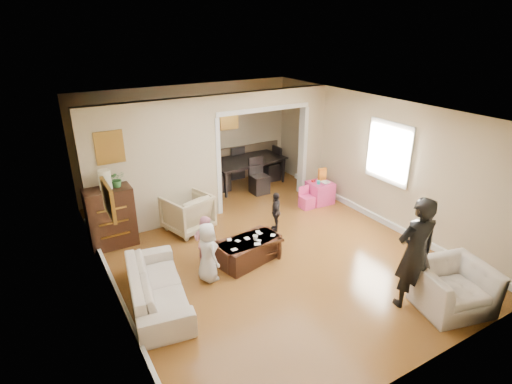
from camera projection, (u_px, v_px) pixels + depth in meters
floor at (261, 246)px, 7.75m from camera, size 7.00×7.00×0.00m
partition_left at (155, 167)px, 8.04m from camera, size 2.75×0.18×2.60m
partition_right at (311, 141)px, 9.83m from camera, size 0.55×0.18×2.60m
partition_header at (263, 99)px, 8.76m from camera, size 2.22×0.18×0.35m
window_pane at (389, 152)px, 8.11m from camera, size 0.03×0.95×1.10m
framed_art_partition at (110, 147)px, 7.36m from camera, size 0.45×0.03×0.55m
framed_art_sofa_wall at (108, 200)px, 5.31m from camera, size 0.03×0.55×0.40m
framed_art_alcove at (229, 118)px, 10.35m from camera, size 0.45×0.03×0.55m
sofa at (157, 286)px, 6.10m from camera, size 1.07×2.05×0.57m
armchair_back at (188, 212)px, 8.23m from camera, size 1.03×1.05×0.77m
armchair_front at (452, 287)px, 5.99m from camera, size 1.25×1.15×0.68m
dresser at (111, 217)px, 7.59m from camera, size 0.84×0.47×1.15m
table_lamp at (105, 180)px, 7.30m from camera, size 0.22×0.22×0.36m
potted_plant at (117, 179)px, 7.40m from camera, size 0.28×0.24×0.31m
coffee_table at (249, 250)px, 7.20m from camera, size 1.22×0.81×0.42m
coffee_cup at (255, 238)px, 7.11m from camera, size 0.12×0.12×0.09m
play_table at (320, 192)px, 9.55m from camera, size 0.55×0.55×0.50m
cereal_box at (322, 174)px, 9.53m from camera, size 0.20×0.08×0.30m
cyan_cup at (319, 182)px, 9.35m from camera, size 0.08×0.08×0.08m
toy_block at (313, 181)px, 9.48m from camera, size 0.09×0.08×0.05m
play_bowl at (326, 183)px, 9.37m from camera, size 0.21×0.21×0.05m
dining_table at (247, 172)px, 10.56m from camera, size 2.06×1.27×0.69m
adult_person at (415, 253)px, 5.84m from camera, size 0.72×0.55×1.76m
child_kneel_a at (208, 252)px, 6.57m from camera, size 0.36×0.52×1.02m
child_kneel_b at (205, 241)px, 7.02m from camera, size 0.54×0.57×0.92m
child_toddler at (276, 211)px, 8.21m from camera, size 0.45×0.51×0.83m
craft_papers at (251, 239)px, 7.14m from camera, size 0.94×0.49×0.00m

